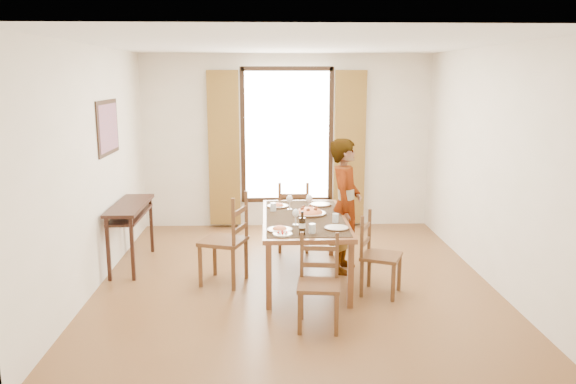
{
  "coord_description": "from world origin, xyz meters",
  "views": [
    {
      "loc": [
        -0.31,
        -6.27,
        2.36
      ],
      "look_at": [
        -0.07,
        0.29,
        1.0
      ],
      "focal_mm": 35.0,
      "sensor_mm": 36.0,
      "label": 1
    }
  ],
  "objects_px": {
    "console_table": "(130,213)",
    "pasta_platter": "(309,210)",
    "man": "(345,206)",
    "dining_table": "(304,222)"
  },
  "relations": [
    {
      "from": "man",
      "to": "pasta_platter",
      "type": "xyz_separation_m",
      "value": [
        -0.45,
        -0.17,
        -0.01
      ]
    },
    {
      "from": "dining_table",
      "to": "man",
      "type": "bearing_deg",
      "value": 28.31
    },
    {
      "from": "dining_table",
      "to": "pasta_platter",
      "type": "relative_size",
      "value": 4.68
    },
    {
      "from": "console_table",
      "to": "dining_table",
      "type": "bearing_deg",
      "value": -14.65
    },
    {
      "from": "console_table",
      "to": "man",
      "type": "bearing_deg",
      "value": -6.06
    },
    {
      "from": "dining_table",
      "to": "pasta_platter",
      "type": "distance_m",
      "value": 0.17
    },
    {
      "from": "man",
      "to": "dining_table",
      "type": "bearing_deg",
      "value": 134.61
    },
    {
      "from": "dining_table",
      "to": "man",
      "type": "distance_m",
      "value": 0.6
    },
    {
      "from": "man",
      "to": "pasta_platter",
      "type": "bearing_deg",
      "value": 127.07
    },
    {
      "from": "console_table",
      "to": "pasta_platter",
      "type": "xyz_separation_m",
      "value": [
        2.21,
        -0.45,
        0.12
      ]
    }
  ]
}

